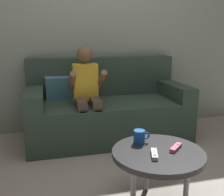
{
  "coord_description": "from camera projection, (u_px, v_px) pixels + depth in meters",
  "views": [
    {
      "loc": [
        -0.58,
        -1.56,
        1.13
      ],
      "look_at": [
        -0.04,
        0.59,
        0.61
      ],
      "focal_mm": 42.68,
      "sensor_mm": 36.0,
      "label": 1
    }
  ],
  "objects": [
    {
      "name": "wall_back",
      "position": [
        94.0,
        25.0,
        3.14
      ],
      "size": [
        4.24,
        0.05,
        2.5
      ],
      "primitive_type": "cube",
      "color": "gray",
      "rests_on": "ground"
    },
    {
      "name": "coffee_table",
      "position": [
        158.0,
        156.0,
        1.75
      ],
      "size": [
        0.61,
        0.61,
        0.4
      ],
      "color": "#232326",
      "rests_on": "ground"
    },
    {
      "name": "coffee_mug",
      "position": [
        140.0,
        137.0,
        1.85
      ],
      "size": [
        0.12,
        0.08,
        0.09
      ],
      "color": "#1959B2",
      "rests_on": "coffee_table"
    },
    {
      "name": "person_seated_on_couch",
      "position": [
        87.0,
        90.0,
        2.7
      ],
      "size": [
        0.35,
        0.44,
        1.03
      ],
      "color": "#4C4238",
      "rests_on": "ground"
    },
    {
      "name": "couch",
      "position": [
        106.0,
        110.0,
        3.0
      ],
      "size": [
        1.73,
        0.8,
        0.88
      ],
      "color": "#2D4238",
      "rests_on": "ground"
    },
    {
      "name": "game_remote_pink_center",
      "position": [
        176.0,
        147.0,
        1.76
      ],
      "size": [
        0.13,
        0.12,
        0.03
      ],
      "color": "pink",
      "rests_on": "coffee_table"
    },
    {
      "name": "game_remote_white_near_edge",
      "position": [
        154.0,
        154.0,
        1.66
      ],
      "size": [
        0.08,
        0.14,
        0.03
      ],
      "color": "white",
      "rests_on": "coffee_table"
    }
  ]
}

